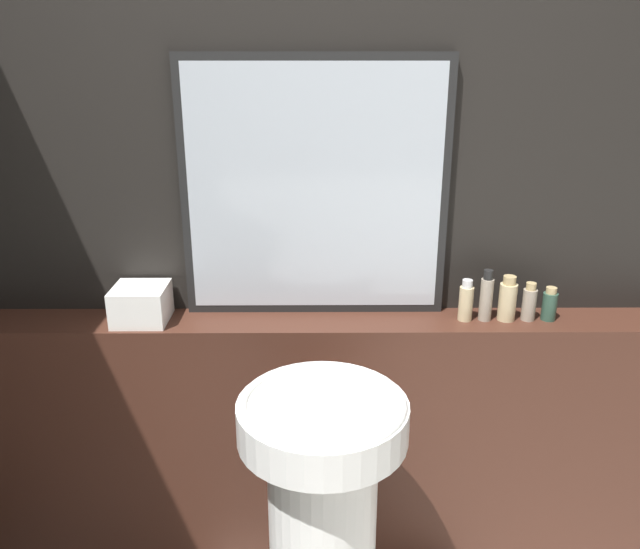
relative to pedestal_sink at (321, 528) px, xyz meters
name	(u,v)px	position (x,y,z in m)	size (l,w,h in m)	color
wall_back	(321,215)	(0.00, 0.58, 0.73)	(8.00, 0.06, 2.50)	black
vanity_counter	(321,446)	(0.00, 0.46, -0.06)	(2.37, 0.19, 0.94)	#422319
pedestal_sink	(321,528)	(0.00, 0.00, 0.00)	(0.44, 0.44, 0.92)	white
mirror	(315,190)	(-0.01, 0.53, 0.82)	(0.83, 0.03, 0.80)	black
towel_stack	(141,304)	(-0.56, 0.46, 0.47)	(0.17, 0.16, 0.11)	white
shampoo_bottle	(466,302)	(0.46, 0.46, 0.48)	(0.04, 0.04, 0.13)	#C6B284
conditioner_bottle	(486,297)	(0.52, 0.46, 0.49)	(0.04, 0.04, 0.17)	gray
lotion_bottle	(508,300)	(0.59, 0.46, 0.48)	(0.06, 0.06, 0.15)	#C6B284
body_wash_bottle	(529,303)	(0.66, 0.46, 0.47)	(0.04, 0.04, 0.12)	gray
hand_soap_bottle	(550,305)	(0.73, 0.46, 0.46)	(0.05, 0.05, 0.11)	#2D4C3D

